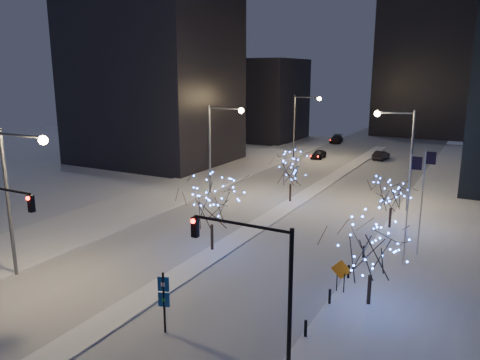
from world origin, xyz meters
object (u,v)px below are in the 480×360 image
Objects in this scene: street_lamp_w_mid at (218,137)px; car_far at (336,139)px; street_lamp_w_near at (16,184)px; holiday_tree_plaza_near at (372,247)px; car_near at (319,154)px; street_lamp_w_far at (301,118)px; car_mid at (381,155)px; street_lamp_east at (402,147)px; wayfinding_sign at (164,296)px; holiday_tree_median_near at (211,200)px; holiday_tree_plaza_far at (392,193)px; construction_sign at (341,273)px; holiday_tree_median_far at (291,170)px; traffic_signal_east at (259,270)px.

street_lamp_w_mid reaches higher than car_far.
street_lamp_w_near reaches higher than car_far.
car_near is at bearing 112.63° from holiday_tree_plaza_near.
street_lamp_w_far is 2.34× the size of car_mid.
street_lamp_east reaches higher than wayfinding_sign.
holiday_tree_median_near is 11.92m from wayfinding_sign.
street_lamp_w_far is at bearing 90.00° from street_lamp_w_mid.
street_lamp_w_mid is at bearing -98.28° from car_far.
car_mid is at bearing 20.94° from car_near.
holiday_tree_plaza_far reaches higher than car_far.
car_far is 64.88m from construction_sign.
holiday_tree_plaza_near is at bearing -13.20° from holiday_tree_median_near.
car_far is at bearing 100.93° from holiday_tree_median_far.
wayfinding_sign is at bearing -88.40° from car_far.
holiday_tree_median_far reaches higher than holiday_tree_plaza_far.
street_lamp_w_near is 22.50m from holiday_tree_plaza_near.
car_far reaches higher than car_mid.
street_lamp_east is 20.95m from holiday_tree_median_near.
holiday_tree_plaza_near is (3.29, 8.10, -1.05)m from traffic_signal_east.
street_lamp_w_mid reaches higher than car_mid.
holiday_tree_median_far is (8.44, -24.25, -2.93)m from street_lamp_w_far.
car_mid is at bearing 96.43° from traffic_signal_east.
car_mid is at bearing 69.37° from street_lamp_w_mid.
holiday_tree_plaza_far is 14.33m from construction_sign.
street_lamp_w_near is 4.71× the size of construction_sign.
car_near is 0.78× the size of holiday_tree_median_far.
holiday_tree_plaza_near is 1.65× the size of wayfinding_sign.
street_lamp_w_near is 1.00× the size of street_lamp_w_far.
construction_sign is (19.24, -17.20, -5.07)m from street_lamp_w_mid.
street_lamp_w_far is 6.58m from car_near.
car_mid is at bearing -59.19° from car_far.
street_lamp_w_mid is 19.26m from street_lamp_east.
traffic_signal_east reaches higher than holiday_tree_plaza_near.
holiday_tree_median_near is (-9.44, 11.08, -0.69)m from traffic_signal_east.
traffic_signal_east reaches higher than holiday_tree_plaza_far.
construction_sign is at bearing -65.49° from street_lamp_w_far.
wayfinding_sign is at bearing -107.09° from holiday_tree_plaza_far.
car_far is at bearing 90.18° from street_lamp_w_far.
car_near is 47.06m from construction_sign.
car_mid is 0.64× the size of holiday_tree_median_near.
street_lamp_east is 46.25m from car_far.
street_lamp_east is (19.02, 28.00, -0.05)m from street_lamp_w_near.
car_near is at bearing 102.77° from holiday_tree_median_far.
street_lamp_east reaches higher than holiday_tree_median_far.
holiday_tree_plaza_far is at bearing -86.02° from street_lamp_east.
street_lamp_w_far is 46.65m from construction_sign.
street_lamp_w_far reaches higher than holiday_tree_plaza_far.
car_mid is (-7.52, 27.55, -5.75)m from street_lamp_east.
holiday_tree_median_far is at bearing -167.99° from street_lamp_east.
holiday_tree_median_near is at bearing 92.98° from car_mid.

